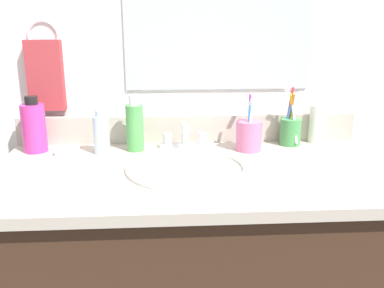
% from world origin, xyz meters
% --- Properties ---
extents(countertop, '(1.10, 0.55, 0.03)m').
position_xyz_m(countertop, '(0.00, 0.00, 0.77)').
color(countertop, '#B2A899').
rests_on(countertop, vanity_cabinet).
extents(backsplash, '(1.10, 0.02, 0.09)m').
position_xyz_m(backsplash, '(0.00, 0.26, 0.83)').
color(backsplash, '#B2A899').
rests_on(backsplash, countertop).
extents(back_wall, '(2.20, 0.04, 1.30)m').
position_xyz_m(back_wall, '(0.00, 0.32, 0.65)').
color(back_wall, white).
rests_on(back_wall, ground_plane).
extents(towel_ring, '(0.10, 0.01, 0.10)m').
position_xyz_m(towel_ring, '(-0.45, 0.30, 1.12)').
color(towel_ring, silver).
extents(hand_towel, '(0.11, 0.04, 0.22)m').
position_xyz_m(hand_towel, '(-0.45, 0.28, 1.00)').
color(hand_towel, '#A53338').
extents(sink_basin, '(0.34, 0.34, 0.11)m').
position_xyz_m(sink_basin, '(-0.01, -0.00, 0.75)').
color(sink_basin, white).
rests_on(sink_basin, countertop).
extents(faucet, '(0.16, 0.10, 0.08)m').
position_xyz_m(faucet, '(-0.01, 0.19, 0.81)').
color(faucet, silver).
rests_on(faucet, countertop).
extents(bottle_soap_pink, '(0.07, 0.07, 0.17)m').
position_xyz_m(bottle_soap_pink, '(-0.47, 0.19, 0.86)').
color(bottle_soap_pink, '#D8338C').
rests_on(bottle_soap_pink, countertop).
extents(bottle_toner_green, '(0.05, 0.05, 0.17)m').
position_xyz_m(bottle_toner_green, '(-0.17, 0.18, 0.86)').
color(bottle_toner_green, '#4C9E4C').
rests_on(bottle_toner_green, countertop).
extents(bottle_gel_clear, '(0.05, 0.05, 0.13)m').
position_xyz_m(bottle_gel_clear, '(-0.27, 0.16, 0.84)').
color(bottle_gel_clear, silver).
rests_on(bottle_gel_clear, countertop).
extents(bottle_lotion_white, '(0.05, 0.05, 0.15)m').
position_xyz_m(bottle_lotion_white, '(0.42, 0.24, 0.85)').
color(bottle_lotion_white, white).
rests_on(bottle_lotion_white, countertop).
extents(cup_pink, '(0.08, 0.09, 0.18)m').
position_xyz_m(cup_pink, '(0.18, 0.16, 0.83)').
color(cup_pink, '#D16693').
rests_on(cup_pink, countertop).
extents(cup_green, '(0.07, 0.10, 0.19)m').
position_xyz_m(cup_green, '(0.33, 0.21, 0.84)').
color(cup_green, '#3F8C47').
rests_on(cup_green, countertop).
extents(soap_bar, '(0.06, 0.04, 0.02)m').
position_xyz_m(soap_bar, '(-0.37, 0.16, 0.80)').
color(soap_bar, white).
rests_on(soap_bar, countertop).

